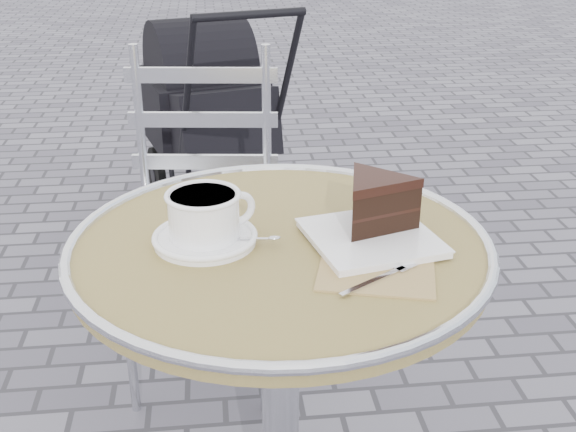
{
  "coord_description": "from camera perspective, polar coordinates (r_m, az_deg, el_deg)",
  "views": [
    {
      "loc": [
        -0.11,
        -1.08,
        1.28
      ],
      "look_at": [
        0.01,
        -0.0,
        0.78
      ],
      "focal_mm": 45.0,
      "sensor_mm": 36.0,
      "label": 1
    }
  ],
  "objects": [
    {
      "name": "cafe_table",
      "position": [
        1.3,
        -0.63,
        -8.53
      ],
      "size": [
        0.72,
        0.72,
        0.74
      ],
      "color": "silver",
      "rests_on": "ground"
    },
    {
      "name": "cappuccino_set",
      "position": [
        1.2,
        -6.53,
        -0.36
      ],
      "size": [
        0.2,
        0.17,
        0.09
      ],
      "rotation": [
        0.0,
        0.0,
        0.38
      ],
      "color": "white",
      "rests_on": "cafe_table"
    },
    {
      "name": "cake_plate_set",
      "position": [
        1.22,
        6.88,
        0.42
      ],
      "size": [
        0.24,
        0.32,
        0.11
      ],
      "rotation": [
        0.0,
        0.0,
        0.21
      ],
      "color": "#A18058",
      "rests_on": "cafe_table"
    },
    {
      "name": "bistro_chair",
      "position": [
        1.96,
        -6.78,
        2.97
      ],
      "size": [
        0.45,
        0.45,
        0.9
      ],
      "rotation": [
        0.0,
        0.0,
        -0.12
      ],
      "color": "silver",
      "rests_on": "ground"
    },
    {
      "name": "baby_stroller",
      "position": [
        2.95,
        -6.27,
        7.56
      ],
      "size": [
        0.62,
        0.96,
        0.92
      ],
      "rotation": [
        0.0,
        0.0,
        0.27
      ],
      "color": "black",
      "rests_on": "ground"
    }
  ]
}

